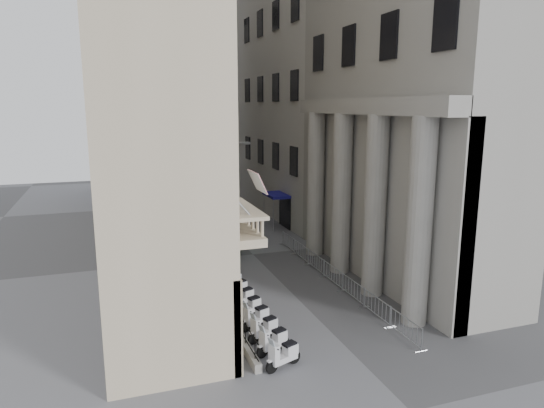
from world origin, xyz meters
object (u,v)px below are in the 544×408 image
Objects in this scene: scooter_0 at (284,368)px; pedestrian_b at (236,220)px; info_kiosk at (192,244)px; pedestrian_a at (235,207)px; street_lamp at (221,194)px; security_tent at (212,222)px.

scooter_0 is 0.99× the size of pedestrian_b.
info_kiosk is 1.06× the size of pedestrian_a.
pedestrian_a is at bearing -79.00° from pedestrian_b.
pedestrian_a is at bearing 73.29° from info_kiosk.
street_lamp is at bearing 94.38° from pedestrian_b.
street_lamp is (0.12, -2.49, 2.42)m from security_tent.
security_tent reaches higher than pedestrian_a.
security_tent is 3.47m from street_lamp.
info_kiosk is at bearing 62.86° from pedestrian_a.
scooter_0 is at bearing -75.70° from info_kiosk.
pedestrian_b is (3.34, 9.15, -4.08)m from street_lamp.
street_lamp reaches higher than pedestrian_b.
scooter_0 is 15.91m from info_kiosk.
pedestrian_b is (-1.23, -5.15, -0.11)m from pedestrian_a.
pedestrian_a is (4.57, 14.30, -3.97)m from street_lamp.
info_kiosk is (-1.45, -0.02, -1.48)m from security_tent.
security_tent is 2.05× the size of pedestrian_a.
info_kiosk is 1.22× the size of pedestrian_b.
info_kiosk is at bearing -179.28° from security_tent.
street_lamp is at bearing 72.57° from pedestrian_a.
security_tent is at bearing -21.85° from scooter_0.
street_lamp is at bearing -87.20° from security_tent.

